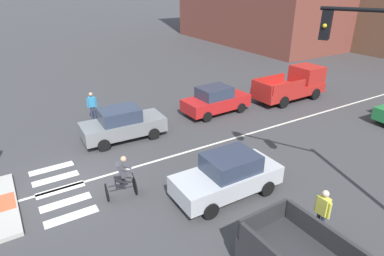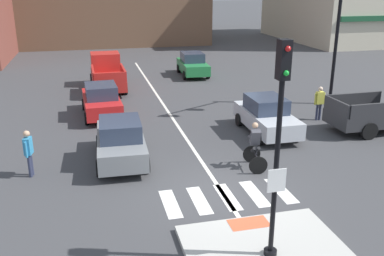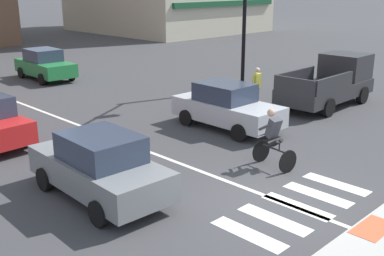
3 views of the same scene
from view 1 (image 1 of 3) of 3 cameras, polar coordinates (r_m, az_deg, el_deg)
name	(u,v)px [view 1 (image 1 of 3)]	position (r m, az deg, el deg)	size (l,w,h in m)	color
ground_plane	(70,187)	(13.89, -20.36, -9.56)	(300.00, 300.00, 0.00)	#3D3D3F
tactile_pad_front	(6,202)	(13.74, -29.61, -11.11)	(1.10, 0.60, 0.01)	#DB5B38
crosswalk_stripe_a	(52,168)	(15.42, -23.22, -6.47)	(0.44, 1.80, 0.01)	silver
crosswalk_stripe_b	(56,178)	(14.63, -22.59, -8.10)	(0.44, 1.80, 0.01)	silver
crosswalk_stripe_c	(60,190)	(13.85, -21.89, -9.92)	(0.44, 1.80, 0.01)	silver
crosswalk_stripe_d	(66,202)	(13.09, -21.09, -11.94)	(0.44, 1.80, 0.01)	silver
crosswalk_stripe_e	(72,216)	(12.36, -20.18, -14.22)	(0.44, 1.80, 0.01)	silver
lane_centre_line	(261,130)	(18.03, 11.94, -0.37)	(0.14, 28.00, 0.01)	silver
car_grey_westbound_near	(123,124)	(16.77, -11.98, 0.71)	(1.96, 4.16, 1.64)	slate
car_silver_eastbound_mid	(228,176)	(12.30, 6.24, -8.21)	(1.88, 4.12, 1.64)	silver
car_red_westbound_far	(216,100)	(19.73, 4.13, 4.85)	(1.98, 4.17, 1.64)	red
pickup_truck_red_westbound_distant	(294,85)	(23.14, 17.35, 7.21)	(2.11, 5.12, 2.08)	red
cyclist	(122,176)	(12.33, -12.15, -8.23)	(0.82, 1.18, 1.68)	black
pedestrian_at_curb_left	(92,104)	(19.39, -16.98, 4.00)	(0.29, 0.54, 1.67)	#2D334C
pedestrian_waiting_far_side	(322,209)	(11.12, 21.73, -12.99)	(0.55, 0.22, 1.67)	#2D334C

